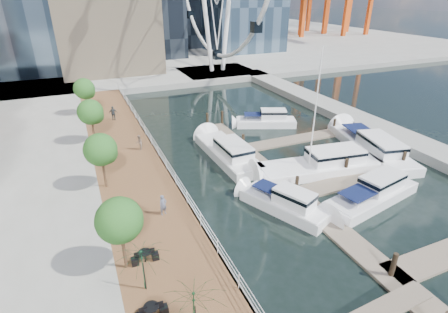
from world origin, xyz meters
TOP-DOWN VIEW (x-y plane):
  - ground at (0.00, 0.00)m, footprint 520.00×520.00m
  - boardwalk at (-9.00, 15.00)m, footprint 6.00×60.00m
  - seawall at (-6.00, 15.00)m, footprint 0.25×60.00m
  - land_far at (0.00, 102.00)m, footprint 200.00×114.00m
  - breakwater at (20.00, 20.00)m, footprint 4.00×60.00m
  - pier at (14.00, 52.00)m, footprint 14.00×12.00m
  - railing at (-6.10, 15.00)m, footprint 0.10×60.00m
  - floating_docks at (7.97, 9.98)m, footprint 16.00×34.00m
  - street_trees at (-11.40, 14.00)m, footprint 2.60×42.60m
  - yacht_foreground at (8.05, 4.79)m, footprint 10.17×4.53m
  - pedestrian_near at (-8.07, 8.32)m, footprint 0.66×0.54m
  - pedestrian_mid at (-7.47, 20.17)m, footprint 0.74×0.86m
  - pedestrian_far at (-8.65, 30.24)m, footprint 1.08×0.56m
  - moored_yachts at (7.69, 11.03)m, footprint 20.13×35.61m

SIDE VIEW (x-z plane):
  - ground at x=0.00m, z-range 0.00..0.00m
  - yacht_foreground at x=8.05m, z-range -1.07..1.07m
  - moored_yachts at x=7.69m, z-range -5.75..5.75m
  - floating_docks at x=7.97m, z-range -0.81..1.79m
  - boardwalk at x=-9.00m, z-range 0.00..1.00m
  - seawall at x=-6.00m, z-range 0.00..1.00m
  - land_far at x=0.00m, z-range 0.00..1.00m
  - breakwater at x=20.00m, z-range 0.00..1.00m
  - pier at x=14.00m, z-range 0.00..1.00m
  - railing at x=-6.10m, z-range 1.00..2.05m
  - pedestrian_mid at x=-7.47m, z-range 1.00..2.52m
  - pedestrian_near at x=-8.07m, z-range 1.00..2.55m
  - pedestrian_far at x=-8.65m, z-range 1.00..2.77m
  - street_trees at x=-11.40m, z-range 1.99..6.59m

